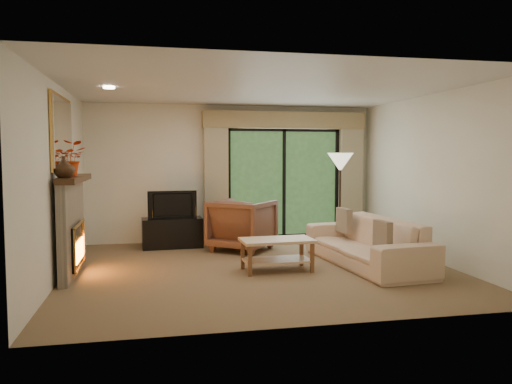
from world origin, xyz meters
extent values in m
plane|color=#7C6244|center=(0.00, 0.00, 0.00)|extent=(5.50, 5.50, 0.00)
plane|color=silver|center=(0.00, 0.00, 2.60)|extent=(5.50, 5.50, 0.00)
plane|color=white|center=(0.00, 2.50, 1.30)|extent=(5.00, 0.00, 5.00)
plane|color=white|center=(0.00, -2.50, 1.30)|extent=(5.00, 0.00, 5.00)
plane|color=white|center=(-2.75, 0.00, 1.30)|extent=(0.00, 5.00, 5.00)
plane|color=white|center=(2.75, 0.00, 1.30)|extent=(0.00, 5.00, 5.00)
cube|color=tan|center=(-0.35, 2.34, 1.20)|extent=(0.45, 0.18, 2.35)
cube|color=tan|center=(2.35, 2.34, 1.20)|extent=(0.45, 0.18, 2.35)
cube|color=#968056|center=(1.00, 2.36, 2.32)|extent=(3.20, 0.24, 0.32)
cube|color=black|center=(-1.19, 1.95, 0.26)|extent=(1.08, 0.53, 0.53)
imported|color=black|center=(-1.19, 1.95, 0.78)|extent=(0.86, 0.15, 0.50)
imported|color=brown|center=(-0.01, 1.44, 0.45)|extent=(1.36, 1.36, 0.89)
imported|color=beige|center=(1.61, -0.11, 0.35)|extent=(1.16, 2.50, 0.71)
cube|color=#4C3D29|center=(1.53, -0.81, 0.59)|extent=(0.13, 0.37, 0.36)
cube|color=#4C3D29|center=(1.53, 0.59, 0.59)|extent=(0.14, 0.40, 0.39)
imported|color=#392313|center=(-2.61, -0.38, 1.51)|extent=(0.34, 0.34, 0.27)
imported|color=red|center=(-2.61, 0.12, 1.61)|extent=(0.46, 0.40, 0.48)
camera|label=1|loc=(-1.51, -7.02, 1.66)|focal=35.00mm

